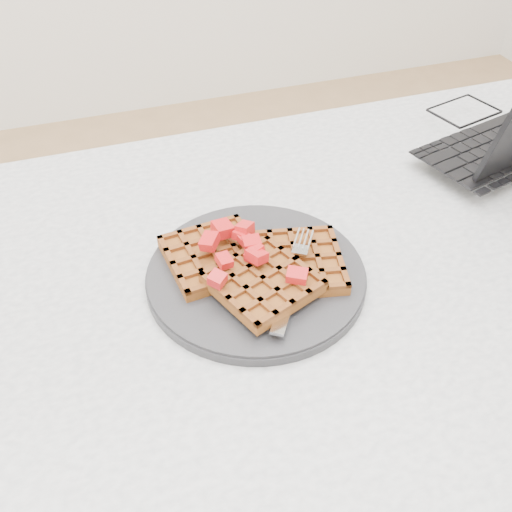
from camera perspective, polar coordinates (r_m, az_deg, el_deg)
name	(u,v)px	position (r m, az deg, el deg)	size (l,w,h in m)	color
table	(322,323)	(0.84, 6.63, -6.70)	(1.20, 0.80, 0.75)	silver
plate	(256,275)	(0.73, 0.00, -1.88)	(0.28, 0.28, 0.02)	#262528
waffles	(257,265)	(0.71, 0.11, -0.95)	(0.23, 0.21, 0.03)	brown
strawberry_pile	(256,247)	(0.70, 0.00, 0.86)	(0.15, 0.15, 0.02)	#A60005
fork	(294,278)	(0.70, 3.86, -2.24)	(0.02, 0.18, 0.02)	silver
laptop	(507,125)	(1.07, 23.82, 11.88)	(0.41, 0.34, 0.25)	black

